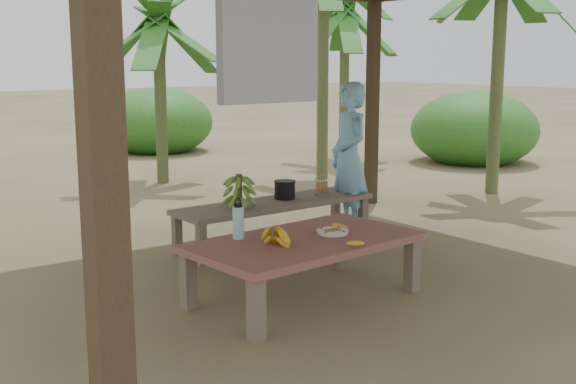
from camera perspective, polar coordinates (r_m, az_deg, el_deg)
ground at (r=6.26m, az=2.16°, el=-7.16°), size 80.00×80.00×0.00m
work_table at (r=5.71m, az=1.30°, el=-4.34°), size 1.87×1.13×0.50m
bench at (r=7.45m, az=-0.99°, el=-1.15°), size 2.21×0.64×0.45m
ripe_banana_bunch at (r=5.45m, az=-1.20°, el=-3.53°), size 0.31×0.28×0.16m
plate at (r=5.85m, az=3.53°, el=-3.16°), size 0.26×0.26×0.04m
loose_banana_front at (r=5.49m, az=5.35°, el=-4.07°), size 0.18×0.05×0.04m
loose_banana_side at (r=6.04m, az=4.11°, el=-2.71°), size 0.11×0.16×0.04m
water_flask at (r=5.68m, az=-3.95°, el=-2.34°), size 0.09×0.09×0.33m
green_banana_stalk at (r=7.15m, az=-3.90°, el=0.18°), size 0.30×0.30×0.34m
cooking_pot at (r=7.56m, az=-0.26°, el=0.15°), size 0.22×0.22×0.18m
skewer_rack at (r=7.74m, az=2.70°, el=0.59°), size 0.18×0.08×0.24m
woman at (r=7.95m, az=4.83°, el=2.71°), size 0.56×0.69×1.66m
banana_plant_n at (r=11.23m, az=-10.19°, el=12.03°), size 1.80×1.80×2.71m
banana_plant_far at (r=13.74m, az=4.53°, el=13.01°), size 1.80×1.80×2.99m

